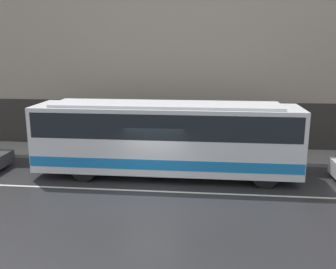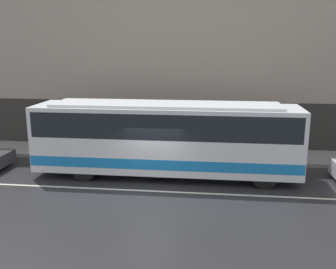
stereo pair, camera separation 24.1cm
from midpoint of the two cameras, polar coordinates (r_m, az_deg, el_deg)
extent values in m
plane|color=#262628|center=(15.65, -2.15, -8.61)|extent=(60.00, 60.00, 0.00)
cube|color=gray|center=(20.66, 0.16, -2.90)|extent=(60.00, 2.74, 0.17)
cube|color=gray|center=(21.37, 0.65, 12.61)|extent=(60.00, 0.30, 11.19)
cube|color=#2D2B28|center=(21.65, 0.57, 1.43)|extent=(60.00, 0.06, 2.80)
cube|color=beige|center=(15.65, -2.15, -8.60)|extent=(54.00, 0.14, 0.01)
cube|color=silver|center=(16.97, 0.07, -0.47)|extent=(11.86, 2.57, 2.91)
cube|color=#1972BF|center=(17.20, 0.07, -3.40)|extent=(11.80, 2.59, 0.45)
cube|color=black|center=(16.81, 0.07, 1.92)|extent=(11.51, 2.59, 1.11)
cube|color=orange|center=(17.06, 20.12, 3.14)|extent=(0.12, 1.92, 0.28)
cube|color=silver|center=(16.67, 0.07, 4.59)|extent=(10.08, 2.18, 0.12)
cylinder|color=black|center=(16.31, 14.97, -6.10)|extent=(1.10, 0.28, 1.10)
cylinder|color=black|center=(18.42, 14.02, -3.81)|extent=(1.10, 0.28, 1.10)
cylinder|color=black|center=(17.03, -12.32, -5.12)|extent=(1.10, 0.28, 1.10)
cylinder|color=black|center=(19.07, -10.14, -3.04)|extent=(1.10, 0.28, 1.10)
cylinder|color=black|center=(20.78, -23.49, -3.28)|extent=(0.62, 0.20, 0.62)
cylinder|color=#1E5933|center=(20.17, 6.35, -1.07)|extent=(0.36, 0.36, 1.40)
sphere|color=tan|center=(19.99, 6.41, 1.23)|extent=(0.26, 0.26, 0.26)
camera|label=1|loc=(0.12, -89.59, 0.10)|focal=40.00mm
camera|label=2|loc=(0.12, 90.41, -0.10)|focal=40.00mm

